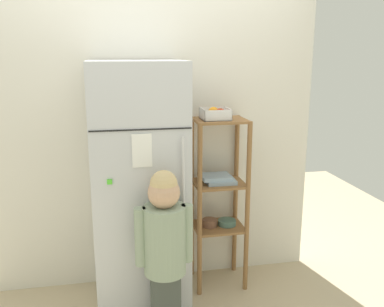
{
  "coord_description": "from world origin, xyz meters",
  "views": [
    {
      "loc": [
        -0.3,
        -2.82,
        1.81
      ],
      "look_at": [
        0.26,
        0.02,
        1.12
      ],
      "focal_mm": 39.32,
      "sensor_mm": 36.0,
      "label": 1
    }
  ],
  "objects_px": {
    "refrigerator": "(140,188)",
    "fruit_bin": "(216,114)",
    "pantry_shelf_unit": "(219,192)",
    "child_standing": "(164,239)"
  },
  "relations": [
    {
      "from": "refrigerator",
      "to": "fruit_bin",
      "type": "distance_m",
      "value": 0.78
    },
    {
      "from": "pantry_shelf_unit",
      "to": "fruit_bin",
      "type": "distance_m",
      "value": 0.61
    },
    {
      "from": "refrigerator",
      "to": "fruit_bin",
      "type": "xyz_separation_m",
      "value": [
        0.59,
        0.14,
        0.49
      ]
    },
    {
      "from": "child_standing",
      "to": "fruit_bin",
      "type": "bearing_deg",
      "value": 50.76
    },
    {
      "from": "child_standing",
      "to": "fruit_bin",
      "type": "distance_m",
      "value": 1.02
    },
    {
      "from": "child_standing",
      "to": "pantry_shelf_unit",
      "type": "height_order",
      "value": "pantry_shelf_unit"
    },
    {
      "from": "refrigerator",
      "to": "fruit_bin",
      "type": "bearing_deg",
      "value": 13.37
    },
    {
      "from": "refrigerator",
      "to": "pantry_shelf_unit",
      "type": "distance_m",
      "value": 0.64
    },
    {
      "from": "refrigerator",
      "to": "child_standing",
      "type": "relative_size",
      "value": 1.56
    },
    {
      "from": "child_standing",
      "to": "pantry_shelf_unit",
      "type": "xyz_separation_m",
      "value": [
        0.5,
        0.59,
        0.08
      ]
    }
  ]
}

